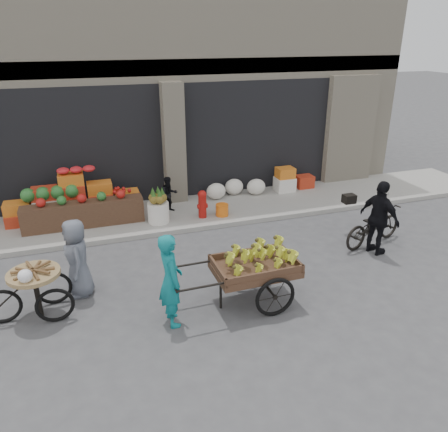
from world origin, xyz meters
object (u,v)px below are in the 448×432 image
object	(u,v)px
tricycle_cart	(35,286)
pineapple_bin	(158,212)
vendor_woman	(171,280)
orange_bucket	(222,210)
cyclist	(379,218)
banana_cart	(252,265)
seated_person	(169,194)
fire_hydrant	(202,203)
bicycle	(373,225)
vendor_grey	(77,258)

from	to	relation	value
tricycle_cart	pineapple_bin	bearing A→B (deg)	46.01
vendor_woman	orange_bucket	bearing A→B (deg)	-32.99
cyclist	banana_cart	bearing A→B (deg)	89.81
orange_bucket	cyclist	xyz separation A→B (m)	(2.57, -2.77, 0.54)
seated_person	fire_hydrant	bearing A→B (deg)	-52.88
orange_bucket	seated_person	xyz separation A→B (m)	(-1.20, 0.70, 0.31)
vendor_woman	bicycle	size ratio (longest dim) A/B	0.93
orange_bucket	vendor_woman	size ratio (longest dim) A/B	0.20
vendor_woman	cyclist	size ratio (longest dim) A/B	0.98
pineapple_bin	vendor_woman	xyz separation A→B (m)	(-0.51, -3.88, 0.43)
bicycle	cyclist	bearing A→B (deg)	137.87
pineapple_bin	bicycle	distance (m)	5.02
bicycle	orange_bucket	bearing A→B (deg)	33.89
seated_person	banana_cart	bearing A→B (deg)	-93.01
vendor_woman	cyclist	bearing A→B (deg)	-81.58
banana_cart	tricycle_cart	world-z (taller)	banana_cart
vendor_woman	banana_cart	bearing A→B (deg)	-88.83
pineapple_bin	fire_hydrant	xyz separation A→B (m)	(1.10, -0.05, 0.13)
seated_person	vendor_grey	xyz separation A→B (m)	(-2.30, -3.11, 0.14)
fire_hydrant	bicycle	xyz separation A→B (m)	(3.27, -2.42, -0.05)
seated_person	tricycle_cart	bearing A→B (deg)	-139.73
vendor_grey	cyclist	distance (m)	6.08
fire_hydrant	vendor_grey	bearing A→B (deg)	-140.66
pineapple_bin	banana_cart	size ratio (longest dim) A/B	0.21
banana_cart	cyclist	bearing A→B (deg)	14.53
pineapple_bin	cyclist	bearing A→B (deg)	-34.53
fire_hydrant	cyclist	distance (m)	4.18
seated_person	vendor_woman	xyz separation A→B (m)	(-0.91, -4.48, 0.21)
pineapple_bin	banana_cart	bearing A→B (deg)	-76.04
pineapple_bin	bicycle	size ratio (longest dim) A/B	0.30
pineapple_bin	fire_hydrant	distance (m)	1.11
orange_bucket	vendor_grey	bearing A→B (deg)	-145.45
pineapple_bin	bicycle	bearing A→B (deg)	-29.47
fire_hydrant	banana_cart	xyz separation A→B (m)	(-0.17, -3.71, 0.23)
cyclist	bicycle	bearing A→B (deg)	-42.13
bicycle	cyclist	xyz separation A→B (m)	(-0.20, -0.40, 0.36)
vendor_woman	tricycle_cart	size ratio (longest dim) A/B	1.11
vendor_grey	cyclist	world-z (taller)	cyclist
pineapple_bin	seated_person	size ratio (longest dim) A/B	0.56
pineapple_bin	vendor_woman	size ratio (longest dim) A/B	0.33
vendor_grey	pineapple_bin	bearing A→B (deg)	138.78
tricycle_cart	vendor_grey	bearing A→B (deg)	32.19
cyclist	orange_bucket	bearing A→B (deg)	27.30
vendor_grey	banana_cart	bearing A→B (deg)	62.26
orange_bucket	seated_person	size ratio (longest dim) A/B	0.34
fire_hydrant	seated_person	xyz separation A→B (m)	(-0.70, 0.65, 0.08)
vendor_woman	cyclist	xyz separation A→B (m)	(4.68, 1.02, 0.02)
bicycle	vendor_woman	bearing A→B (deg)	90.62
orange_bucket	tricycle_cart	xyz separation A→B (m)	(-4.19, -2.90, 0.30)
pineapple_bin	banana_cart	xyz separation A→B (m)	(0.93, -3.76, 0.37)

